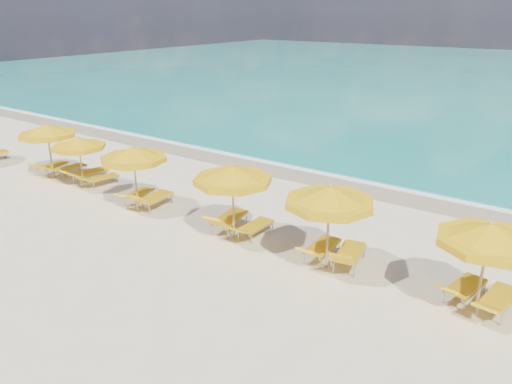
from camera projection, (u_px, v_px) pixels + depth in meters
The scene contains 23 objects.
ground_plane at pixel (229, 240), 16.04m from camera, with size 120.00×120.00×0.00m, color beige.
ocean at pixel (512, 79), 52.67m from camera, with size 120.00×80.00×0.30m, color #157A6E.
wet_sand_band at pixel (335, 180), 21.69m from camera, with size 120.00×2.60×0.01m, color tan.
foam_line at pixel (343, 175), 22.30m from camera, with size 120.00×1.20×0.03m, color white.
whitecap_near at pixel (320, 123), 32.28m from camera, with size 14.00×0.36×0.05m, color white.
umbrella_1 at pixel (47, 131), 21.29m from camera, with size 2.91×2.91×2.43m.
umbrella_2 at pixel (78, 144), 20.19m from camera, with size 2.73×2.73×2.17m.
umbrella_3 at pixel (133, 155), 17.87m from camera, with size 2.78×2.78×2.44m.
umbrella_4 at pixel (233, 175), 15.43m from camera, with size 2.58×2.58×2.53m.
umbrella_5 at pixel (330, 197), 13.58m from camera, with size 2.64×2.64×2.55m.
umbrella_6 at pixel (489, 235), 11.51m from camera, with size 2.77×2.77×2.44m.
lounger_1_left at pixel (52, 169), 22.44m from camera, with size 0.84×1.84×0.78m.
lounger_1_right at pixel (70, 171), 22.14m from camera, with size 0.72×1.85×0.65m.
lounger_2_left at pixel (89, 176), 21.39m from camera, with size 0.87×2.03×0.77m.
lounger_2_right at pixel (102, 181), 20.94m from camera, with size 0.86×1.77×0.61m.
lounger_3_left at pixel (138, 197), 19.07m from camera, with size 0.86×1.82×0.69m.
lounger_3_right at pixel (154, 202), 18.56m from camera, with size 0.80×1.95×0.87m.
lounger_4_left at pixel (229, 223), 16.70m from camera, with size 1.00×2.08×0.91m.
lounger_4_right at pixel (255, 230), 16.25m from camera, with size 0.61×1.81×0.67m.
lounger_5_left at pixel (321, 252), 14.78m from camera, with size 0.70×1.92×0.79m.
lounger_5_right at pixel (349, 259), 14.33m from camera, with size 1.04×2.04×0.92m.
lounger_6_left at pixel (464, 292), 12.72m from camera, with size 0.92×1.85×0.76m.
lounger_6_right at pixel (498, 303), 12.20m from camera, with size 0.83×1.96×0.68m.
Camera 1 is at (9.14, -11.30, 7.02)m, focal length 35.00 mm.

